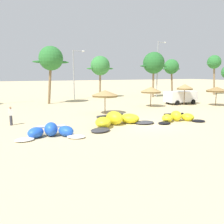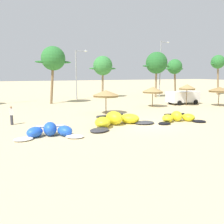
% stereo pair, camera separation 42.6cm
% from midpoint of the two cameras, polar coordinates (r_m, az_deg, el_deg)
% --- Properties ---
extents(ground_plane, '(260.00, 260.00, 0.00)m').
position_cam_midpoint_polar(ground_plane, '(20.58, 9.90, -3.07)').
color(ground_plane, '#C6B284').
extents(kite_far_left, '(4.74, 2.75, 0.98)m').
position_cam_midpoint_polar(kite_far_left, '(16.99, -14.11, -4.55)').
color(kite_far_left, white).
rests_on(kite_far_left, ground).
extents(kite_left, '(6.62, 3.76, 1.16)m').
position_cam_midpoint_polar(kite_left, '(20.01, 1.73, -1.99)').
color(kite_left, '#333338').
rests_on(kite_left, ground).
extents(kite_left_of_center, '(4.85, 2.63, 0.95)m').
position_cam_midpoint_polar(kite_left_of_center, '(22.41, 16.25, -1.34)').
color(kite_left_of_center, black).
rests_on(kite_left_of_center, ground).
extents(beach_umbrella_near_van, '(2.88, 2.88, 2.59)m').
position_cam_midpoint_polar(beach_umbrella_near_van, '(25.48, -1.01, 4.50)').
color(beach_umbrella_near_van, brown).
rests_on(beach_umbrella_near_van, ground).
extents(beach_umbrella_middle, '(2.74, 2.74, 2.65)m').
position_cam_midpoint_polar(beach_umbrella_middle, '(31.40, 10.25, 5.29)').
color(beach_umbrella_middle, brown).
rests_on(beach_umbrella_middle, ground).
extents(beach_umbrella_near_palms, '(2.23, 2.23, 2.93)m').
position_cam_midpoint_polar(beach_umbrella_near_palms, '(33.87, 18.09, 5.78)').
color(beach_umbrella_near_palms, brown).
rests_on(beach_umbrella_near_palms, ground).
extents(beach_umbrella_outermost, '(2.78, 2.78, 2.60)m').
position_cam_midpoint_polar(beach_umbrella_outermost, '(34.90, 24.90, 4.97)').
color(beach_umbrella_outermost, brown).
rests_on(beach_umbrella_outermost, ground).
extents(parked_van, '(4.71, 2.28, 1.84)m').
position_cam_midpoint_polar(parked_van, '(35.42, 17.05, 3.60)').
color(parked_van, white).
rests_on(parked_van, ground).
extents(person_near_kites, '(0.36, 0.24, 1.62)m').
position_cam_midpoint_polar(person_near_kites, '(21.78, -22.69, -0.78)').
color(person_near_kites, '#383842').
rests_on(person_near_kites, ground).
extents(palm_left, '(5.17, 3.44, 8.24)m').
position_cam_midpoint_polar(palm_left, '(35.47, -13.73, 12.40)').
color(palm_left, brown).
rests_on(palm_left, ground).
extents(palm_left_of_gap, '(5.22, 3.48, 7.52)m').
position_cam_midpoint_polar(palm_left_of_gap, '(43.25, -1.96, 11.10)').
color(palm_left_of_gap, '#7F6647').
rests_on(palm_left_of_gap, ground).
extents(palm_center_left, '(5.91, 3.94, 8.27)m').
position_cam_midpoint_polar(palm_center_left, '(44.64, 11.03, 11.56)').
color(palm_center_left, '#7F6647').
rests_on(palm_center_left, ground).
extents(palm_center_right, '(4.60, 3.07, 7.32)m').
position_cam_midpoint_polar(palm_center_right, '(51.18, 15.18, 10.49)').
color(palm_center_right, brown).
rests_on(palm_center_right, ground).
extents(palm_right_of_gap, '(4.10, 2.73, 8.08)m').
position_cam_midpoint_polar(palm_right_of_gap, '(53.17, 24.52, 10.86)').
color(palm_right_of_gap, '#7F6647').
rests_on(palm_right_of_gap, ground).
extents(lamppost_west_center, '(2.13, 0.24, 8.24)m').
position_cam_midpoint_polar(lamppost_west_center, '(40.42, -8.12, 9.68)').
color(lamppost_west_center, gray).
rests_on(lamppost_west_center, ground).
extents(lamppost_east_center, '(1.93, 0.24, 10.18)m').
position_cam_midpoint_polar(lamppost_east_center, '(45.01, 12.04, 10.75)').
color(lamppost_east_center, gray).
rests_on(lamppost_east_center, ground).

